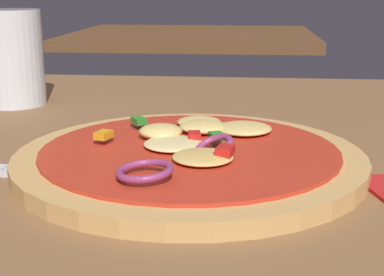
# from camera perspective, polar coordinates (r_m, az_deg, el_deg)

# --- Properties ---
(dining_table) EXTENTS (1.45, 0.98, 0.03)m
(dining_table) POSITION_cam_1_polar(r_m,az_deg,el_deg) (0.47, -7.00, -5.22)
(dining_table) COLOR brown
(dining_table) RESTS_ON ground
(pizza) EXTENTS (0.29, 0.29, 0.03)m
(pizza) POSITION_cam_1_polar(r_m,az_deg,el_deg) (0.47, -0.18, -1.86)
(pizza) COLOR tan
(pizza) RESTS_ON dining_table
(beer_glass) EXTENTS (0.08, 0.08, 0.12)m
(beer_glass) POSITION_cam_1_polar(r_m,az_deg,el_deg) (0.75, -17.54, 7.20)
(beer_glass) COLOR silver
(beer_glass) RESTS_ON dining_table
(background_table) EXTENTS (0.75, 0.62, 0.03)m
(background_table) POSITION_cam_1_polar(r_m,az_deg,el_deg) (1.82, 0.07, 10.05)
(background_table) COLOR brown
(background_table) RESTS_ON ground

